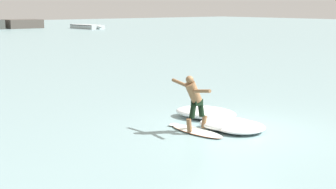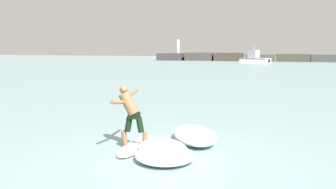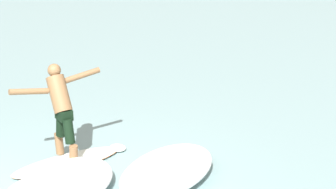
% 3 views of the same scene
% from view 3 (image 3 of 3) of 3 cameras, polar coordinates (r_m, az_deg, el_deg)
% --- Properties ---
extents(surfboard, '(0.67, 1.98, 0.21)m').
position_cam_3_polar(surfboard, '(9.04, -10.03, -6.70)').
color(surfboard, white).
rests_on(surfboard, ground).
extents(surfer, '(0.76, 1.48, 1.50)m').
position_cam_3_polar(surfer, '(8.76, -10.85, -1.07)').
color(surfer, brown).
rests_on(surfer, surfboard).
extents(wave_foam_at_tail, '(1.81, 1.90, 0.32)m').
position_cam_3_polar(wave_foam_at_tail, '(8.16, -9.94, -8.72)').
color(wave_foam_at_tail, white).
rests_on(wave_foam_at_tail, ground).
extents(wave_foam_at_nose, '(1.83, 2.19, 0.35)m').
position_cam_3_polar(wave_foam_at_nose, '(8.34, -0.04, -7.67)').
color(wave_foam_at_nose, white).
rests_on(wave_foam_at_nose, ground).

